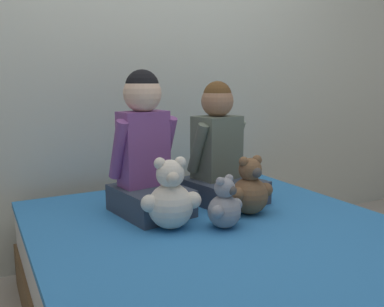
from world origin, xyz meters
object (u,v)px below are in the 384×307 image
object	(u,v)px
child_on_left	(146,153)
child_on_right	(220,154)
teddy_bear_held_by_right_child	(250,190)
bed	(241,293)
teddy_bear_between_children	(225,206)
teddy_bear_held_by_left_child	(171,199)

from	to	relation	value
child_on_left	child_on_right	world-z (taller)	child_on_left
child_on_right	teddy_bear_held_by_right_child	size ratio (longest dim) A/B	2.22
bed	child_on_left	bearing A→B (deg)	111.77
child_on_right	bed	bearing A→B (deg)	-123.14
teddy_bear_between_children	bed	bearing A→B (deg)	-115.49
child_on_right	teddy_bear_held_by_right_child	bearing A→B (deg)	-99.38
child_on_right	teddy_bear_held_by_right_child	distance (m)	0.29
bed	teddy_bear_between_children	world-z (taller)	teddy_bear_between_children
bed	teddy_bear_held_by_left_child	world-z (taller)	teddy_bear_held_by_left_child
child_on_left	teddy_bear_held_by_left_child	size ratio (longest dim) A/B	2.17
bed	teddy_bear_held_by_left_child	bearing A→B (deg)	128.60
teddy_bear_held_by_left_child	teddy_bear_between_children	distance (m)	0.23
child_on_left	child_on_right	distance (m)	0.41
teddy_bear_between_children	teddy_bear_held_by_left_child	bearing A→B (deg)	131.77
teddy_bear_held_by_left_child	teddy_bear_between_children	bearing A→B (deg)	-12.89
bed	child_on_right	bearing A→B (deg)	67.64
child_on_left	teddy_bear_between_children	xyz separation A→B (m)	(0.21, -0.36, -0.19)
child_on_left	teddy_bear_between_children	size ratio (longest dim) A/B	2.95
teddy_bear_held_by_right_child	teddy_bear_held_by_left_child	bearing A→B (deg)	177.70
teddy_bear_held_by_right_child	teddy_bear_between_children	bearing A→B (deg)	-155.86
bed	child_on_left	world-z (taller)	child_on_left
child_on_right	teddy_bear_between_children	bearing A→B (deg)	-129.52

